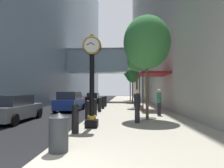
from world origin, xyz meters
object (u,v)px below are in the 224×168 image
bollard_fifth (103,102)px  car_red_far (74,100)px  street_tree_far (130,71)px  car_grey_near (12,109)px  bollard_fourth (100,104)px  car_black_trailing (93,98)px  bollard_sixth (105,101)px  bollard_second (88,111)px  street_clock (92,76)px  pedestrian_walking (137,105)px  pedestrian_by_clock (159,101)px  street_tree_mid_near (137,61)px  car_blue_mid (70,102)px  street_tree_near (147,43)px  bollard_third (95,107)px  bollard_nearest (75,118)px  street_tree_mid_far (133,75)px  trash_bin (59,132)px

bollard_fifth → car_red_far: size_ratio=0.26×
street_tree_far → car_grey_near: bearing=-107.4°
bollard_fourth → car_red_far: bearing=117.8°
street_tree_far → car_black_trailing: size_ratio=1.53×
bollard_sixth → bollard_second: bearing=-90.0°
street_clock → pedestrian_walking: 2.93m
street_tree_far → pedestrian_by_clock: size_ratio=3.86×
street_tree_mid_near → car_grey_near: 12.69m
car_blue_mid → street_tree_near: bearing=-41.8°
car_red_far → car_black_trailing: bearing=79.2°
pedestrian_by_clock → street_tree_far: bearing=92.6°
street_clock → street_tree_mid_near: (2.89, 11.30, 2.40)m
bollard_second → street_clock: bearing=-73.2°
bollard_fourth → pedestrian_by_clock: bearing=-26.2°
bollard_second → bollard_sixth: bearing=90.0°
bollard_third → bollard_fifth: size_ratio=1.00×
bollard_fifth → pedestrian_by_clock: bearing=-48.3°
bollard_third → car_black_trailing: (-2.72, 17.75, 0.02)m
bollard_second → bollard_fourth: same height
street_tree_far → car_black_trailing: (-6.06, -5.70, -4.81)m
street_tree_mid_near → car_black_trailing: size_ratio=1.31×
street_tree_near → pedestrian_walking: 4.15m
bollard_nearest → bollard_fourth: 8.25m
street_tree_near → pedestrian_walking: bearing=-112.6°
bollard_nearest → bollard_third: size_ratio=1.00×
street_tree_mid_near → bollard_nearest: bearing=-104.8°
bollard_second → bollard_third: size_ratio=1.00×
bollard_nearest → car_black_trailing: size_ratio=0.26×
street_clock → street_tree_mid_near: bearing=75.7°
street_tree_mid_far → car_grey_near: (-7.93, -17.19, -3.37)m
bollard_sixth → car_black_trailing: 9.89m
bollard_second → bollard_sixth: size_ratio=1.00×
pedestrian_by_clock → car_red_far: size_ratio=0.40×
bollard_nearest → car_red_far: (-4.10, 16.03, 0.02)m
street_clock → bollard_sixth: bearing=92.0°
street_tree_mid_near → pedestrian_walking: 10.67m
bollard_sixth → trash_bin: size_ratio=1.11×
car_blue_mid → bollard_fifth: bearing=18.8°
street_clock → street_tree_mid_far: size_ratio=0.83×
bollard_second → street_tree_far: bearing=82.7°
street_tree_near → pedestrian_by_clock: (1.02, 1.70, -3.66)m
bollard_fourth → bollard_sixth: bearing=90.0°
bollard_second → street_tree_near: street_tree_near is taller
street_tree_near → car_red_far: street_tree_near is taller
street_tree_near → street_tree_mid_far: bearing=90.0°
bollard_nearest → bollard_third: same height
bollard_nearest → car_red_far: size_ratio=0.26×
bollard_fourth → trash_bin: (0.11, -10.57, -0.07)m
bollard_sixth → car_grey_near: size_ratio=0.26×
street_tree_near → car_red_far: (-7.43, 11.63, -4.00)m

